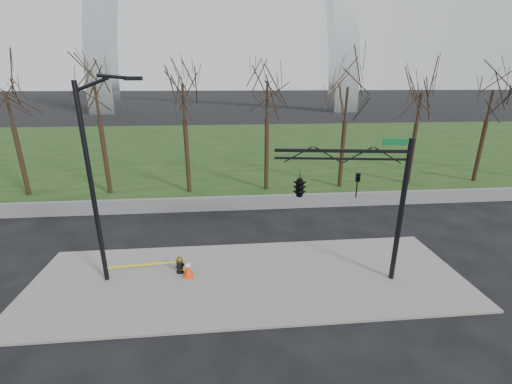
{
  "coord_description": "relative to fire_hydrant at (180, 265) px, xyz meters",
  "views": [
    {
      "loc": [
        -0.84,
        -12.05,
        8.03
      ],
      "look_at": [
        0.47,
        2.0,
        3.21
      ],
      "focal_mm": 23.27,
      "sensor_mm": 36.0,
      "label": 1
    }
  ],
  "objects": [
    {
      "name": "grass_strip",
      "position": [
        2.93,
        29.33,
        -0.44
      ],
      "size": [
        120.0,
        40.0,
        0.06
      ],
      "primitive_type": "cube",
      "color": "#173312",
      "rests_on": "ground"
    },
    {
      "name": "ground",
      "position": [
        2.93,
        -0.67,
        -0.47
      ],
      "size": [
        500.0,
        500.0,
        0.0
      ],
      "primitive_type": "plane",
      "color": "black",
      "rests_on": "ground"
    },
    {
      "name": "traffic_cone",
      "position": [
        0.36,
        -0.34,
        0.03
      ],
      "size": [
        0.41,
        0.41,
        0.79
      ],
      "rotation": [
        0.0,
        0.0,
        0.0
      ],
      "color": "#FE360D",
      "rests_on": "sidewalk"
    },
    {
      "name": "street_light",
      "position": [
        -2.77,
        -0.26,
        4.23
      ],
      "size": [
        2.39,
        0.27,
        8.21
      ],
      "rotation": [
        0.0,
        0.0,
        -0.03
      ],
      "color": "black",
      "rests_on": "ground"
    },
    {
      "name": "tree_row",
      "position": [
        5.12,
        11.33,
        3.83
      ],
      "size": [
        50.37,
        4.0,
        8.6
      ],
      "color": "black",
      "rests_on": "ground"
    },
    {
      "name": "traffic_signal_mast",
      "position": [
        5.68,
        -0.79,
        3.68
      ],
      "size": [
        5.06,
        2.53,
        6.0
      ],
      "rotation": [
        0.0,
        0.0,
        -0.14
      ],
      "color": "black",
      "rests_on": "ground"
    },
    {
      "name": "fire_hydrant",
      "position": [
        0.0,
        0.0,
        0.0
      ],
      "size": [
        0.5,
        0.33,
        0.8
      ],
      "rotation": [
        0.0,
        0.0,
        0.36
      ],
      "color": "black",
      "rests_on": "sidewalk"
    },
    {
      "name": "sidewalk",
      "position": [
        2.93,
        -0.67,
        -0.42
      ],
      "size": [
        18.0,
        6.0,
        0.1
      ],
      "primitive_type": "cube",
      "color": "slate",
      "rests_on": "ground"
    },
    {
      "name": "caution_tape",
      "position": [
        -1.26,
        -0.14,
        0.11
      ],
      "size": [
        3.36,
        0.35,
        0.41
      ],
      "color": "yellow",
      "rests_on": "ground"
    },
    {
      "name": "guardrail",
      "position": [
        2.93,
        7.33,
        -0.02
      ],
      "size": [
        60.0,
        0.3,
        0.9
      ],
      "primitive_type": "cube",
      "color": "#59595B",
      "rests_on": "ground"
    }
  ]
}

